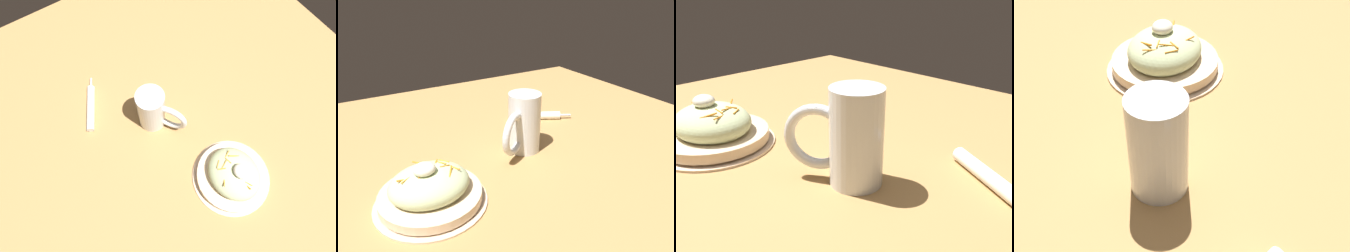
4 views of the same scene
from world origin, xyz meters
The scene contains 4 objects.
ground_plane centered at (0.00, 0.00, 0.00)m, with size 1.43×1.43×0.00m, color #B2844C.
salad_plate centered at (0.24, 0.03, 0.03)m, with size 0.24×0.24×0.10m.
beer_mug centered at (-0.05, -0.06, 0.07)m, with size 0.15×0.11×0.16m.
napkin_roll centered at (-0.20, -0.22, 0.01)m, with size 0.18×0.11×0.03m.
Camera 2 is at (0.39, 0.58, 0.43)m, focal length 34.84 mm.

